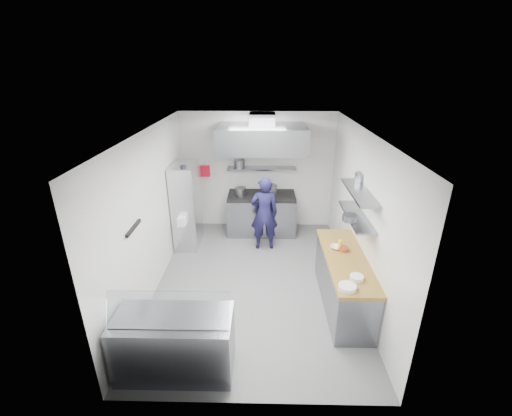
{
  "coord_description": "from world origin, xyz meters",
  "views": [
    {
      "loc": [
        0.12,
        -5.38,
        3.78
      ],
      "look_at": [
        0.0,
        0.6,
        1.25
      ],
      "focal_mm": 24.0,
      "sensor_mm": 36.0,
      "label": 1
    }
  ],
  "objects_px": {
    "gas_range": "(261,214)",
    "display_case": "(175,344)",
    "wire_rack": "(187,206)",
    "chef": "(264,214)"
  },
  "relations": [
    {
      "from": "gas_range",
      "to": "display_case",
      "type": "bearing_deg",
      "value": -105.02
    },
    {
      "from": "gas_range",
      "to": "chef",
      "type": "height_order",
      "value": "chef"
    },
    {
      "from": "wire_rack",
      "to": "display_case",
      "type": "bearing_deg",
      "value": -81.32
    },
    {
      "from": "chef",
      "to": "display_case",
      "type": "xyz_separation_m",
      "value": [
        -1.16,
        -3.32,
        -0.39
      ]
    },
    {
      "from": "gas_range",
      "to": "wire_rack",
      "type": "height_order",
      "value": "wire_rack"
    },
    {
      "from": "wire_rack",
      "to": "chef",
      "type": "bearing_deg",
      "value": -5.24
    },
    {
      "from": "gas_range",
      "to": "chef",
      "type": "bearing_deg",
      "value": -85.59
    },
    {
      "from": "gas_range",
      "to": "display_case",
      "type": "xyz_separation_m",
      "value": [
        -1.1,
        -4.1,
        -0.03
      ]
    },
    {
      "from": "gas_range",
      "to": "wire_rack",
      "type": "bearing_deg",
      "value": -158.91
    },
    {
      "from": "gas_range",
      "to": "display_case",
      "type": "height_order",
      "value": "gas_range"
    }
  ]
}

